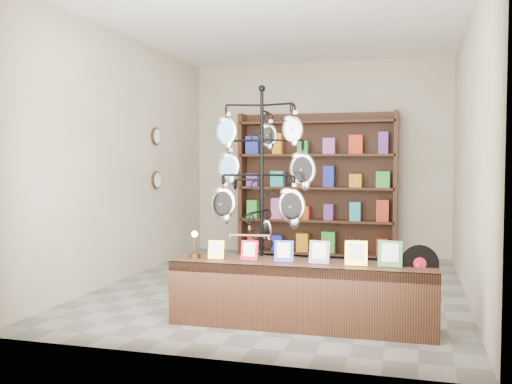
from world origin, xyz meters
TOP-DOWN VIEW (x-y plane):
  - ground at (0.00, 0.00)m, footprint 5.00×5.00m
  - room_envelope at (0.00, 0.00)m, footprint 5.00×5.00m
  - display_tree at (-0.11, -0.53)m, footprint 1.16×0.97m
  - front_shelf at (0.51, -1.51)m, footprint 2.31×0.50m
  - back_shelving at (0.00, 2.30)m, footprint 2.42×0.36m
  - wall_clocks at (-1.97, 0.80)m, footprint 0.03×0.24m

SIDE VIEW (x-z plane):
  - ground at x=0.00m, z-range 0.00..0.00m
  - front_shelf at x=0.51m, z-range -0.12..0.69m
  - back_shelving at x=0.00m, z-range -0.07..2.13m
  - display_tree at x=-0.11m, z-range 0.18..2.43m
  - wall_clocks at x=-1.97m, z-range 1.08..1.92m
  - room_envelope at x=0.00m, z-range -0.65..4.35m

